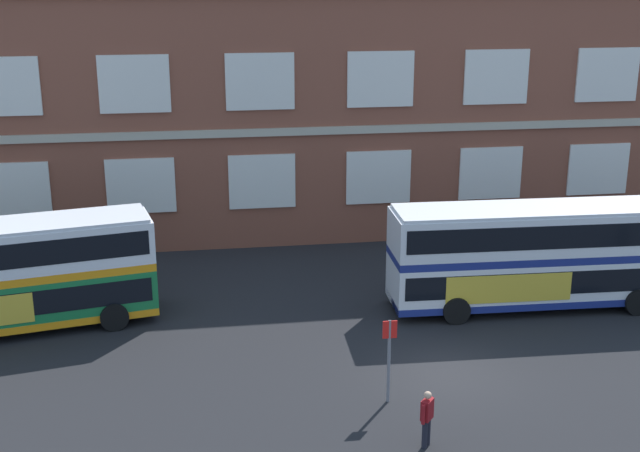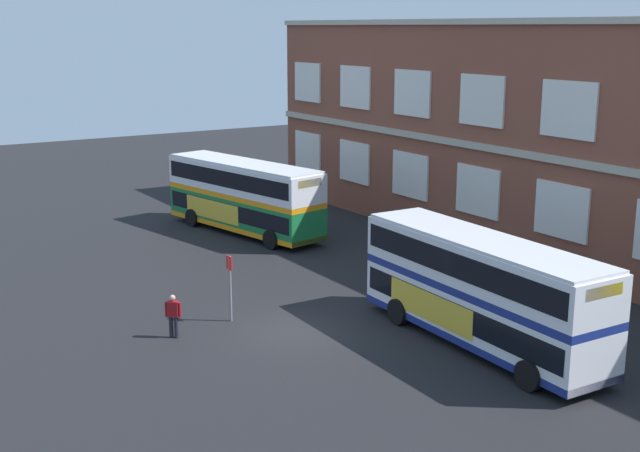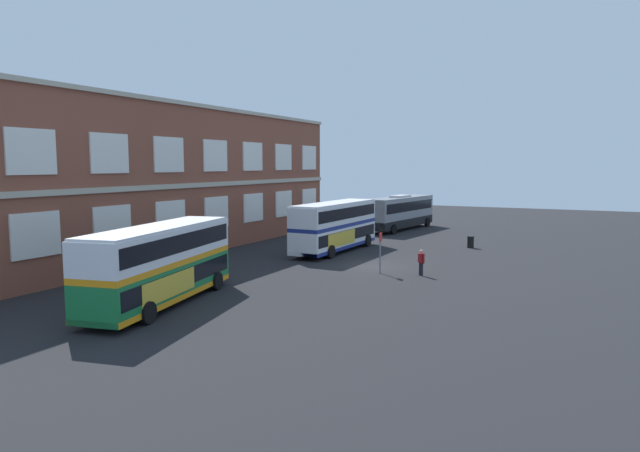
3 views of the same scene
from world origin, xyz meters
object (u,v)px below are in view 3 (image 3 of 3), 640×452
Objects in this scene: waiting_passenger at (421,261)px; station_litter_bin at (471,242)px; double_decker_near at (160,263)px; touring_coach at (400,212)px; bus_stand_flag at (380,249)px; double_decker_middle at (335,226)px.

waiting_passenger is 13.72m from station_litter_bin.
touring_coach is (37.16, -0.58, -0.24)m from double_decker_near.
station_litter_bin is at bearing -12.23° from bus_stand_flag.
bus_stand_flag is at bearing -137.52° from double_decker_middle.
double_decker_middle reaches higher than bus_stand_flag.
station_litter_bin is (14.18, -3.07, -1.12)m from bus_stand_flag.
double_decker_near is 16.56m from waiting_passenger.
double_decker_near is 28.90m from station_litter_bin.
waiting_passenger reaches higher than station_litter_bin.
touring_coach is at bearing -0.90° from double_decker_near.
double_decker_near reaches higher than waiting_passenger.
double_decker_middle is 10.75× the size of station_litter_bin.
double_decker_middle is at bearing 42.48° from bus_stand_flag.
double_decker_near is at bearing 178.20° from double_decker_middle.
double_decker_near is 4.18× the size of bus_stand_flag.
touring_coach is 14.17m from station_litter_bin.
double_decker_near reaches higher than station_litter_bin.
double_decker_near is at bearing 143.32° from waiting_passenger.
double_decker_near and double_decker_middle have the same top height.
double_decker_middle is 9.79m from bus_stand_flag.
double_decker_near is 19.99m from double_decker_middle.
double_decker_middle reaches higher than waiting_passenger.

